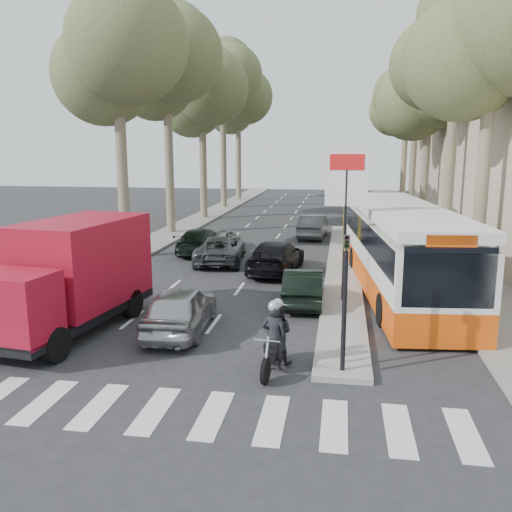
{
  "coord_description": "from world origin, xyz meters",
  "views": [
    {
      "loc": [
        3.11,
        -14.46,
        5.65
      ],
      "look_at": [
        -0.05,
        5.44,
        1.6
      ],
      "focal_mm": 38.0,
      "sensor_mm": 36.0,
      "label": 1
    }
  ],
  "objects": [
    {
      "name": "tree_r_b",
      "position": [
        9.23,
        18.11,
        11.42
      ],
      "size": [
        7.4,
        7.2,
        15.27
      ],
      "color": "#6B604C",
      "rests_on": "ground"
    },
    {
      "name": "silver_hatchback",
      "position": [
        -1.75,
        1.12,
        0.73
      ],
      "size": [
        1.95,
        4.39,
        1.47
      ],
      "primitive_type": "imported",
      "rotation": [
        0.0,
        0.0,
        3.19
      ],
      "color": "#AEB0B6",
      "rests_on": "ground"
    },
    {
      "name": "traffic_light_island",
      "position": [
        3.25,
        -1.5,
        2.49
      ],
      "size": [
        0.16,
        0.41,
        3.6
      ],
      "color": "black",
      "rests_on": "ground"
    },
    {
      "name": "tree_r_d",
      "position": [
        9.13,
        34.11,
        11.07
      ],
      "size": [
        7.4,
        7.2,
        14.88
      ],
      "color": "#6B604C",
      "rests_on": "ground"
    },
    {
      "name": "queue_car_e",
      "position": [
        -4.4,
        13.64,
        0.68
      ],
      "size": [
        1.91,
        4.68,
        1.36
      ],
      "primitive_type": "imported",
      "rotation": [
        0.0,
        0.0,
        3.14
      ],
      "color": "black",
      "rests_on": "ground"
    },
    {
      "name": "tree_l_e",
      "position": [
        -7.97,
        44.11,
        10.73
      ],
      "size": [
        7.4,
        7.2,
        14.49
      ],
      "color": "#6B604C",
      "rests_on": "ground"
    },
    {
      "name": "tree_r_c",
      "position": [
        9.03,
        26.11,
        9.69
      ],
      "size": [
        7.4,
        7.2,
        13.32
      ],
      "color": "#6B604C",
      "rests_on": "ground"
    },
    {
      "name": "red_truck",
      "position": [
        -5.07,
        0.69,
        1.81
      ],
      "size": [
        3.25,
        6.69,
        3.43
      ],
      "rotation": [
        0.0,
        0.0,
        -0.14
      ],
      "color": "black",
      "rests_on": "ground"
    },
    {
      "name": "tree_l_c",
      "position": [
        -7.77,
        28.11,
        10.04
      ],
      "size": [
        7.4,
        7.2,
        13.71
      ],
      "color": "#6B604C",
      "rests_on": "ground"
    },
    {
      "name": "queue_car_b",
      "position": [
        0.19,
        9.73,
        0.73
      ],
      "size": [
        2.46,
        5.2,
        1.46
      ],
      "primitive_type": "imported",
      "rotation": [
        0.0,
        0.0,
        3.06
      ],
      "color": "black",
      "rests_on": "ground"
    },
    {
      "name": "median_left",
      "position": [
        -8.0,
        28.0,
        0.06
      ],
      "size": [
        2.4,
        64.0,
        0.12
      ],
      "primitive_type": "cube",
      "color": "gray",
      "rests_on": "ground"
    },
    {
      "name": "queue_car_a",
      "position": [
        -2.8,
        11.38,
        0.67
      ],
      "size": [
        2.76,
        5.04,
        1.34
      ],
      "primitive_type": "imported",
      "rotation": [
        0.0,
        0.0,
        3.26
      ],
      "color": "#43474A",
      "rests_on": "ground"
    },
    {
      "name": "queue_car_c",
      "position": [
        -3.5,
        15.06,
        0.59
      ],
      "size": [
        1.67,
        3.57,
        1.18
      ],
      "primitive_type": "imported",
      "rotation": [
        0.0,
        0.0,
        3.06
      ],
      "color": "#9C9DA3",
      "rests_on": "ground"
    },
    {
      "name": "tree_l_b",
      "position": [
        -7.97,
        20.11,
        11.07
      ],
      "size": [
        7.4,
        7.2,
        14.88
      ],
      "color": "#6B604C",
      "rests_on": "ground"
    },
    {
      "name": "ground",
      "position": [
        0.0,
        0.0,
        0.0
      ],
      "size": [
        120.0,
        120.0,
        0.0
      ],
      "primitive_type": "plane",
      "color": "#28282B",
      "rests_on": "ground"
    },
    {
      "name": "pedestrian_near",
      "position": [
        7.5,
        4.78,
        0.92
      ],
      "size": [
        1.03,
        0.91,
        1.59
      ],
      "primitive_type": "imported",
      "rotation": [
        0.0,
        0.0,
        2.53
      ],
      "color": "#372D44",
      "rests_on": "sidewalk_right"
    },
    {
      "name": "sidewalk_right",
      "position": [
        8.6,
        25.0,
        0.06
      ],
      "size": [
        3.2,
        70.0,
        0.12
      ],
      "primitive_type": "cube",
      "color": "gray",
      "rests_on": "ground"
    },
    {
      "name": "motorcycle",
      "position": [
        1.53,
        -1.27,
        0.86
      ],
      "size": [
        0.87,
        2.21,
        1.88
      ],
      "rotation": [
        0.0,
        0.0,
        -0.12
      ],
      "color": "black",
      "rests_on": "ground"
    },
    {
      "name": "city_bus",
      "position": [
        5.43,
        6.99,
        1.82
      ],
      "size": [
        4.1,
        13.31,
        3.45
      ],
      "rotation": [
        0.0,
        0.0,
        0.1
      ],
      "color": "#E84F0C",
      "rests_on": "ground"
    },
    {
      "name": "dark_hatchback",
      "position": [
        1.8,
        4.77,
        0.66
      ],
      "size": [
        1.56,
        4.04,
        1.31
      ],
      "primitive_type": "imported",
      "rotation": [
        0.0,
        0.0,
        3.19
      ],
      "color": "black",
      "rests_on": "ground"
    },
    {
      "name": "tree_r_e",
      "position": [
        9.23,
        42.11,
        10.38
      ],
      "size": [
        7.4,
        7.2,
        14.1
      ],
      "color": "#6B604C",
      "rests_on": "ground"
    },
    {
      "name": "tree_l_a",
      "position": [
        -7.87,
        12.11,
        10.38
      ],
      "size": [
        7.4,
        7.2,
        14.1
      ],
      "color": "#6B604C",
      "rests_on": "ground"
    },
    {
      "name": "building_far",
      "position": [
        15.5,
        34.0,
        8.0
      ],
      "size": [
        11.0,
        20.0,
        16.0
      ],
      "primitive_type": "cube",
      "color": "#B7A88E",
      "rests_on": "ground"
    },
    {
      "name": "billboard",
      "position": [
        3.25,
        5.0,
        3.7
      ],
      "size": [
        1.5,
        12.1,
        5.6
      ],
      "color": "yellow",
      "rests_on": "ground"
    },
    {
      "name": "pedestrian_far",
      "position": [
        7.2,
        9.96,
        0.89
      ],
      "size": [
        1.09,
        0.83,
        1.55
      ],
      "primitive_type": "imported",
      "rotation": [
        0.0,
        0.0,
        3.58
      ],
      "color": "#63594A",
      "rests_on": "sidewalk_right"
    },
    {
      "name": "tree_r_a",
      "position": [
        9.13,
        10.11,
        10.38
      ],
      "size": [
        7.4,
        7.2,
        14.1
      ],
      "color": "#6B604C",
      "rests_on": "ground"
    },
    {
      "name": "queue_car_d",
      "position": [
        1.35,
        19.75,
        0.73
      ],
      "size": [
        1.83,
        4.51,
        1.45
      ],
      "primitive_type": "imported",
      "rotation": [
        0.0,
        0.0,
        3.08
      ],
      "color": "#4E5055",
      "rests_on": "ground"
    },
    {
      "name": "tree_l_d",
      "position": [
        -7.87,
        36.11,
        11.76
      ],
      "size": [
        7.4,
        7.2,
        15.66
      ],
      "color": "#6B604C",
      "rests_on": "ground"
    },
    {
      "name": "traffic_island",
      "position": [
        3.25,
        11.0,
        0.08
      ],
      "size": [
        1.5,
        26.0,
        0.16
      ],
      "primitive_type": "cube",
      "color": "gray",
      "rests_on": "ground"
    }
  ]
}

